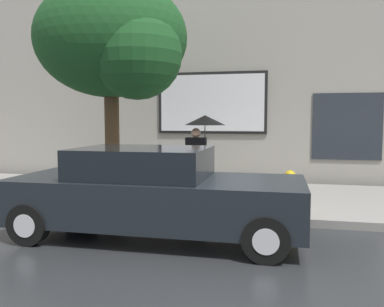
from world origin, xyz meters
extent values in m
plane|color=#282B2D|center=(0.00, 0.00, 0.00)|extent=(60.00, 60.00, 0.00)
cube|color=gray|center=(0.00, 3.00, 0.07)|extent=(20.00, 4.00, 0.15)
cube|color=#9E998E|center=(0.00, 5.50, 3.50)|extent=(20.00, 0.40, 7.00)
cube|color=black|center=(-1.36, 5.27, 2.36)|extent=(3.16, 0.06, 1.77)
cube|color=silver|center=(-1.36, 5.24, 2.36)|extent=(3.00, 0.03, 1.61)
cube|color=#262B33|center=(2.34, 5.28, 1.70)|extent=(1.80, 0.04, 1.80)
cube|color=black|center=(-1.34, -0.08, 0.61)|extent=(4.64, 1.78, 0.71)
cube|color=black|center=(-1.57, -0.08, 1.21)|extent=(2.09, 1.57, 0.48)
cylinder|color=black|center=(0.43, 0.74, 0.32)|extent=(0.64, 0.22, 0.64)
cylinder|color=silver|center=(0.43, 0.74, 0.32)|extent=(0.35, 0.24, 0.35)
cylinder|color=black|center=(0.43, -0.89, 0.32)|extent=(0.64, 0.22, 0.64)
cylinder|color=silver|center=(0.43, -0.89, 0.32)|extent=(0.35, 0.24, 0.35)
cylinder|color=black|center=(-3.11, 0.74, 0.32)|extent=(0.64, 0.22, 0.64)
cylinder|color=silver|center=(-3.11, 0.74, 0.32)|extent=(0.35, 0.24, 0.35)
cylinder|color=black|center=(-3.11, -0.89, 0.32)|extent=(0.64, 0.22, 0.64)
cylinder|color=silver|center=(-3.11, -0.89, 0.32)|extent=(0.35, 0.24, 0.35)
cylinder|color=yellow|center=(0.79, 1.96, 0.46)|extent=(0.22, 0.22, 0.62)
sphere|color=gold|center=(0.79, 1.96, 0.77)|extent=(0.23, 0.23, 0.23)
cylinder|color=gold|center=(0.79, 1.80, 0.49)|extent=(0.09, 0.12, 0.09)
cylinder|color=gold|center=(0.79, 2.12, 0.49)|extent=(0.09, 0.12, 0.09)
cylinder|color=yellow|center=(0.79, 1.96, 0.18)|extent=(0.30, 0.30, 0.06)
cylinder|color=black|center=(-1.38, 2.67, 0.54)|extent=(0.14, 0.14, 0.78)
cylinder|color=black|center=(-1.17, 2.67, 0.54)|extent=(0.14, 0.14, 0.78)
cube|color=black|center=(-1.28, 2.67, 1.21)|extent=(0.46, 0.22, 0.55)
sphere|color=tan|center=(-1.28, 2.67, 1.59)|extent=(0.21, 0.21, 0.21)
cylinder|color=#4C4C51|center=(-1.07, 2.67, 1.46)|extent=(0.02, 0.02, 0.90)
cone|color=black|center=(-1.07, 2.67, 1.88)|extent=(0.92, 0.92, 0.22)
cylinder|color=#4C3823|center=(-2.99, 1.96, 1.42)|extent=(0.31, 0.31, 2.55)
ellipsoid|color=#19471E|center=(-2.99, 1.96, 3.61)|extent=(3.31, 2.81, 2.48)
sphere|color=#19471E|center=(-2.25, 1.54, 3.19)|extent=(1.82, 1.82, 1.82)
camera|label=1|loc=(0.58, -6.13, 1.91)|focal=37.30mm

